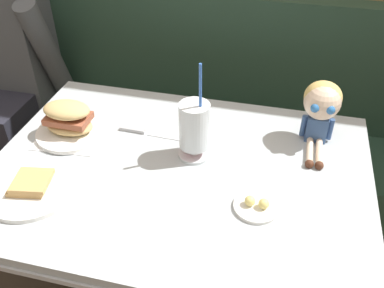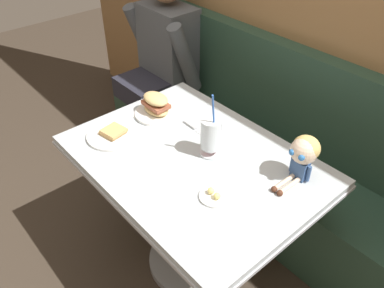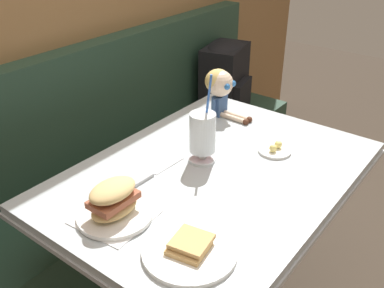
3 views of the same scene
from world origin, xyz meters
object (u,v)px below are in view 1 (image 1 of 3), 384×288
at_px(seated_doll, 322,105).
at_px(diner_patron, 2,50).
at_px(toast_plate, 31,188).
at_px(milkshake_glass, 194,128).
at_px(sandwich_plate, 69,123).
at_px(butter_knife, 143,132).
at_px(butter_saucer, 256,206).

height_order(seated_doll, diner_patron, diner_patron).
bearing_deg(toast_plate, milkshake_glass, 32.79).
bearing_deg(milkshake_glass, sandwich_plate, 178.49).
bearing_deg(milkshake_glass, seated_doll, 25.67).
bearing_deg(diner_patron, sandwich_plate, -40.55).
bearing_deg(butter_knife, seated_doll, 9.97).
height_order(toast_plate, sandwich_plate, sandwich_plate).
xyz_separation_m(butter_knife, diner_patron, (-0.80, 0.44, -0.00)).
distance_m(butter_saucer, diner_patron, 1.38).
xyz_separation_m(toast_plate, diner_patron, (-0.60, 0.76, -0.01)).
bearing_deg(milkshake_glass, butter_saucer, -39.94).
bearing_deg(diner_patron, seated_doll, -14.24).
relative_size(toast_plate, milkshake_glass, 0.79).
bearing_deg(butter_saucer, toast_plate, -172.39).
bearing_deg(toast_plate, sandwich_plate, 92.97).
distance_m(milkshake_glass, seated_doll, 0.39).
height_order(butter_knife, diner_patron, diner_patron).
xyz_separation_m(milkshake_glass, diner_patron, (-0.99, 0.51, -0.10)).
xyz_separation_m(toast_plate, butter_saucer, (0.60, 0.08, -0.00)).
relative_size(toast_plate, diner_patron, 0.31).
relative_size(toast_plate, sandwich_plate, 1.14).
bearing_deg(milkshake_glass, toast_plate, -147.21).
height_order(toast_plate, butter_knife, toast_plate).
distance_m(milkshake_glass, diner_patron, 1.12).
bearing_deg(sandwich_plate, milkshake_glass, -1.51).
bearing_deg(seated_doll, butter_knife, -170.03).
distance_m(butter_saucer, butter_knife, 0.47).
xyz_separation_m(butter_saucer, diner_patron, (-1.20, 0.68, -0.01)).
relative_size(milkshake_glass, butter_knife, 1.34).
distance_m(butter_knife, seated_doll, 0.56).
relative_size(milkshake_glass, seated_doll, 1.45).
relative_size(sandwich_plate, diner_patron, 0.27).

